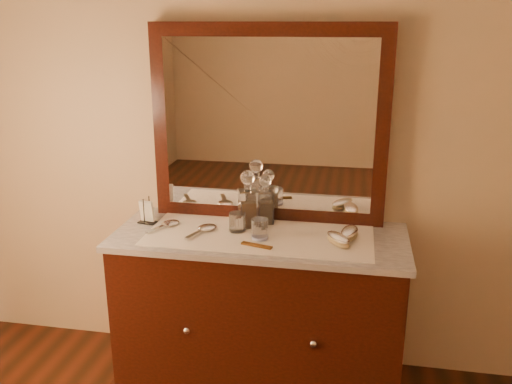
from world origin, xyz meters
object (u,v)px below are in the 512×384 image
at_px(brush_near, 338,239).
at_px(hand_mirror_outer, 168,224).
at_px(mirror_frame, 268,125).
at_px(pin_dish, 260,237).
at_px(decanter_right, 265,204).
at_px(napkin_rack, 147,213).
at_px(brush_far, 349,233).
at_px(comb, 257,245).
at_px(decanter_left, 248,205).
at_px(hand_mirror_inner, 205,229).
at_px(dresser_cabinet, 260,314).

bearing_deg(brush_near, hand_mirror_outer, 174.77).
bearing_deg(mirror_frame, pin_dish, -87.70).
relative_size(decanter_right, brush_near, 1.44).
distance_m(napkin_rack, brush_near, 0.99).
height_order(napkin_rack, brush_far, napkin_rack).
bearing_deg(napkin_rack, pin_dish, -10.66).
height_order(comb, napkin_rack, napkin_rack).
bearing_deg(brush_near, decanter_left, 161.94).
bearing_deg(pin_dish, hand_mirror_inner, 169.34).
bearing_deg(pin_dish, decanter_right, 93.16).
distance_m(pin_dish, napkin_rack, 0.63).
bearing_deg(brush_far, mirror_frame, 153.38).
xyz_separation_m(brush_far, hand_mirror_outer, (-0.91, -0.01, -0.01)).
relative_size(brush_near, hand_mirror_outer, 0.85).
height_order(napkin_rack, hand_mirror_outer, napkin_rack).
bearing_deg(dresser_cabinet, decanter_right, 89.92).
relative_size(pin_dish, decanter_right, 0.30).
xyz_separation_m(pin_dish, comb, (0.00, -0.09, -0.00)).
bearing_deg(pin_dish, decanter_left, 120.27).
distance_m(dresser_cabinet, hand_mirror_inner, 0.53).
bearing_deg(napkin_rack, hand_mirror_inner, -10.67).
relative_size(decanter_left, hand_mirror_inner, 1.29).
distance_m(pin_dish, brush_far, 0.43).
bearing_deg(comb, decanter_left, 125.16).
relative_size(napkin_rack, brush_far, 0.76).
bearing_deg(hand_mirror_outer, brush_near, -5.23).
height_order(mirror_frame, comb, mirror_frame).
xyz_separation_m(decanter_right, hand_mirror_inner, (-0.28, -0.16, -0.09)).
bearing_deg(brush_far, hand_mirror_outer, -179.52).
bearing_deg(mirror_frame, dresser_cabinet, -90.00).
bearing_deg(mirror_frame, decanter_left, -116.70).
xyz_separation_m(decanter_right, hand_mirror_outer, (-0.48, -0.14, -0.09)).
xyz_separation_m(pin_dish, decanter_right, (-0.01, 0.22, 0.09)).
distance_m(dresser_cabinet, brush_far, 0.64).
relative_size(pin_dish, decanter_left, 0.27).
distance_m(hand_mirror_outer, hand_mirror_inner, 0.21).
distance_m(brush_far, hand_mirror_inner, 0.71).
xyz_separation_m(dresser_cabinet, hand_mirror_inner, (-0.28, -0.01, 0.45)).
xyz_separation_m(dresser_cabinet, decanter_left, (-0.08, 0.09, 0.56)).
xyz_separation_m(napkin_rack, decanter_left, (0.53, 0.04, 0.06)).
bearing_deg(napkin_rack, dresser_cabinet, -5.09).
distance_m(mirror_frame, decanter_left, 0.42).
bearing_deg(dresser_cabinet, hand_mirror_inner, -178.44).
distance_m(mirror_frame, decanter_right, 0.41).
bearing_deg(decanter_left, comb, -69.83).
bearing_deg(dresser_cabinet, decanter_left, 130.23).
xyz_separation_m(pin_dish, decanter_left, (-0.09, 0.15, 0.11)).
bearing_deg(brush_near, dresser_cabinet, 171.25).
distance_m(comb, hand_mirror_inner, 0.33).
height_order(decanter_left, hand_mirror_outer, decanter_left).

